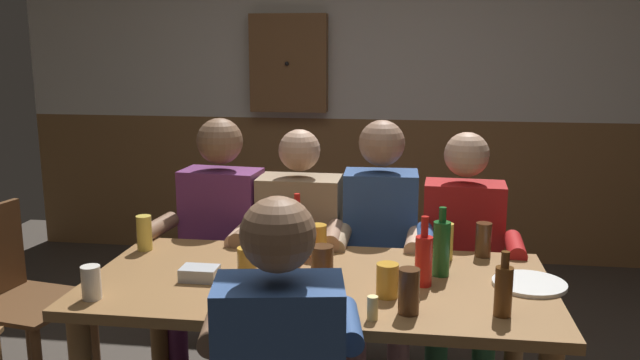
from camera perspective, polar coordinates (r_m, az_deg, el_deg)
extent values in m
cube|color=beige|center=(4.92, 4.23, 14.29)|extent=(5.22, 0.12, 1.54)
cube|color=brown|center=(5.03, 4.00, -0.63)|extent=(5.22, 0.12, 1.05)
cube|color=brown|center=(2.56, -0.16, -8.97)|extent=(1.76, 0.86, 0.04)
cylinder|color=brown|center=(3.21, -13.76, -11.81)|extent=(0.08, 0.08, 0.68)
cylinder|color=brown|center=(3.04, 16.39, -13.41)|extent=(0.08, 0.08, 0.68)
cube|color=#6B2D66|center=(3.36, -8.42, -3.59)|extent=(0.40, 0.25, 0.53)
sphere|color=brown|center=(3.27, -8.64, 3.33)|extent=(0.23, 0.23, 0.23)
cylinder|color=#6B2D66|center=(3.27, -7.49, -8.54)|extent=(0.17, 0.41, 0.13)
cylinder|color=#6B2D66|center=(3.35, -10.92, -8.16)|extent=(0.17, 0.41, 0.13)
cylinder|color=#6B2D66|center=(3.21, -8.66, -14.23)|extent=(0.10, 0.10, 0.42)
cylinder|color=#6B2D66|center=(3.29, -12.19, -13.69)|extent=(0.10, 0.10, 0.42)
cylinder|color=brown|center=(3.05, -6.28, -4.60)|extent=(0.11, 0.29, 0.08)
cylinder|color=brown|center=(3.23, -13.77, -3.96)|extent=(0.11, 0.29, 0.08)
cube|color=#997F60|center=(3.27, -1.74, -4.10)|extent=(0.40, 0.23, 0.51)
sphere|color=tan|center=(3.19, -1.79, 2.58)|extent=(0.20, 0.20, 0.20)
cylinder|color=#2D4C84|center=(3.21, -0.19, -8.85)|extent=(0.13, 0.38, 0.13)
cylinder|color=#2D4C84|center=(3.24, -4.06, -8.62)|extent=(0.13, 0.38, 0.13)
cylinder|color=#2D4C84|center=(3.14, -0.73, -14.65)|extent=(0.10, 0.10, 0.42)
cylinder|color=#2D4C84|center=(3.18, -4.75, -14.34)|extent=(0.10, 0.10, 0.42)
cylinder|color=#997F60|center=(2.99, 1.72, -5.14)|extent=(0.08, 0.28, 0.08)
cylinder|color=tan|center=(3.08, -6.82, -4.74)|extent=(0.08, 0.28, 0.08)
cube|color=#2D4C84|center=(3.23, 5.21, -4.05)|extent=(0.36, 0.24, 0.54)
sphere|color=#9E755B|center=(3.14, 5.35, 3.18)|extent=(0.22, 0.22, 0.22)
cylinder|color=#B78493|center=(3.16, 6.83, -9.26)|extent=(0.14, 0.43, 0.13)
cylinder|color=#B78493|center=(3.16, 3.31, -9.17)|extent=(0.14, 0.43, 0.13)
cylinder|color=#B78493|center=(3.08, 3.03, -15.27)|extent=(0.10, 0.10, 0.42)
cylinder|color=#2D4C84|center=(2.98, 9.07, -4.97)|extent=(0.09, 0.28, 0.08)
cylinder|color=#9E755B|center=(2.98, 1.18, -4.79)|extent=(0.09, 0.28, 0.08)
cube|color=#AD1919|center=(3.24, 12.23, -4.59)|extent=(0.38, 0.23, 0.50)
sphere|color=tan|center=(3.15, 12.54, 2.16)|extent=(0.21, 0.21, 0.21)
cylinder|color=#33724C|center=(3.18, 13.95, -9.36)|extent=(0.15, 0.39, 0.13)
cylinder|color=#33724C|center=(3.18, 10.21, -9.22)|extent=(0.15, 0.39, 0.13)
cylinder|color=#AD1919|center=(3.01, 16.45, -5.58)|extent=(0.09, 0.28, 0.08)
cylinder|color=tan|center=(3.00, 8.17, -5.27)|extent=(0.09, 0.28, 0.08)
sphere|color=brown|center=(1.74, -3.65, -4.71)|extent=(0.20, 0.20, 0.20)
cylinder|color=brown|center=(2.12, -8.94, -12.35)|extent=(0.13, 0.29, 0.08)
cylinder|color=#2D4C84|center=(2.11, 2.42, -12.36)|extent=(0.13, 0.29, 0.08)
cube|color=brown|center=(3.32, -23.77, -9.70)|extent=(0.51, 0.51, 0.02)
cylinder|color=brown|center=(3.43, -18.86, -12.80)|extent=(0.04, 0.04, 0.44)
cylinder|color=brown|center=(3.65, -23.75, -11.61)|extent=(0.04, 0.04, 0.44)
cylinder|color=#F9E08C|center=(2.20, 4.55, -10.94)|extent=(0.04, 0.04, 0.08)
cube|color=#B2B7BC|center=(2.58, -10.33, -7.92)|extent=(0.14, 0.10, 0.05)
cylinder|color=white|center=(2.61, 17.59, -8.52)|extent=(0.27, 0.27, 0.01)
cylinder|color=red|center=(2.49, 8.92, -6.93)|extent=(0.06, 0.06, 0.19)
cylinder|color=red|center=(2.45, 9.02, -3.99)|extent=(0.03, 0.03, 0.08)
cylinder|color=red|center=(2.71, -1.96, -4.98)|extent=(0.06, 0.06, 0.21)
cylinder|color=red|center=(2.67, -1.98, -2.00)|extent=(0.02, 0.02, 0.08)
cylinder|color=#593314|center=(2.29, 15.53, -9.26)|extent=(0.06, 0.06, 0.17)
cylinder|color=#593314|center=(2.25, 15.68, -6.62)|extent=(0.03, 0.03, 0.05)
cylinder|color=#195923|center=(2.60, 10.41, -5.85)|extent=(0.07, 0.07, 0.21)
cylinder|color=#195923|center=(2.57, 10.53, -2.96)|extent=(0.03, 0.03, 0.06)
cylinder|color=#4C2D19|center=(2.47, 0.19, -7.39)|extent=(0.08, 0.08, 0.15)
cylinder|color=#4C2D19|center=(2.87, 13.90, -5.02)|extent=(0.07, 0.07, 0.15)
cylinder|color=gold|center=(2.80, -0.20, -5.23)|extent=(0.08, 0.08, 0.14)
cylinder|color=gold|center=(2.44, -6.30, -7.60)|extent=(0.07, 0.07, 0.16)
cylinder|color=#E5C64C|center=(2.97, -14.90, -4.43)|extent=(0.07, 0.07, 0.15)
cylinder|color=gold|center=(2.38, 5.82, -8.59)|extent=(0.08, 0.08, 0.12)
cylinder|color=#4C2D19|center=(2.24, 7.67, -9.49)|extent=(0.07, 0.07, 0.16)
cylinder|color=#E5C64C|center=(2.80, 10.76, -5.22)|extent=(0.06, 0.06, 0.15)
cylinder|color=white|center=(2.48, -19.12, -8.35)|extent=(0.07, 0.07, 0.12)
cube|color=brown|center=(4.86, -2.70, 10.02)|extent=(0.56, 0.12, 0.70)
sphere|color=black|center=(4.79, -2.88, 9.99)|extent=(0.03, 0.03, 0.03)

